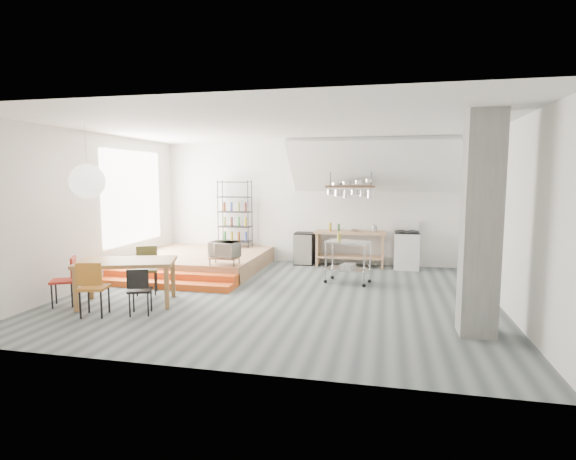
% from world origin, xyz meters
% --- Properties ---
extents(floor, '(8.00, 8.00, 0.00)m').
position_xyz_m(floor, '(0.00, 0.00, 0.00)').
color(floor, '#4B5556').
rests_on(floor, ground).
extents(wall_back, '(8.00, 0.04, 3.20)m').
position_xyz_m(wall_back, '(0.00, 3.50, 1.60)').
color(wall_back, silver).
rests_on(wall_back, ground).
extents(wall_left, '(0.04, 7.00, 3.20)m').
position_xyz_m(wall_left, '(-4.00, 0.00, 1.60)').
color(wall_left, silver).
rests_on(wall_left, ground).
extents(wall_right, '(0.04, 7.00, 3.20)m').
position_xyz_m(wall_right, '(4.00, 0.00, 1.60)').
color(wall_right, silver).
rests_on(wall_right, ground).
extents(ceiling, '(8.00, 7.00, 0.02)m').
position_xyz_m(ceiling, '(0.00, 0.00, 3.20)').
color(ceiling, white).
rests_on(ceiling, wall_back).
extents(slope_ceiling, '(4.40, 1.44, 1.32)m').
position_xyz_m(slope_ceiling, '(1.80, 2.90, 2.55)').
color(slope_ceiling, white).
rests_on(slope_ceiling, wall_back).
extents(window_pane, '(0.02, 2.50, 2.20)m').
position_xyz_m(window_pane, '(-3.98, 1.50, 1.80)').
color(window_pane, white).
rests_on(window_pane, wall_left).
extents(platform, '(3.00, 3.00, 0.40)m').
position_xyz_m(platform, '(-2.50, 2.00, 0.20)').
color(platform, '#A67B53').
rests_on(platform, ground).
extents(step_lower, '(3.00, 0.35, 0.13)m').
position_xyz_m(step_lower, '(-2.50, 0.05, 0.07)').
color(step_lower, orange).
rests_on(step_lower, ground).
extents(step_upper, '(3.00, 0.35, 0.27)m').
position_xyz_m(step_upper, '(-2.50, 0.40, 0.13)').
color(step_upper, orange).
rests_on(step_upper, ground).
extents(concrete_column, '(0.50, 0.50, 3.20)m').
position_xyz_m(concrete_column, '(3.30, -1.50, 1.60)').
color(concrete_column, slate).
rests_on(concrete_column, ground).
extents(kitchen_counter, '(1.80, 0.60, 0.91)m').
position_xyz_m(kitchen_counter, '(1.10, 3.15, 0.63)').
color(kitchen_counter, '#A67B53').
rests_on(kitchen_counter, ground).
extents(stove, '(0.60, 0.60, 1.18)m').
position_xyz_m(stove, '(2.50, 3.16, 0.48)').
color(stove, white).
rests_on(stove, ground).
extents(pot_rack, '(1.20, 0.50, 1.43)m').
position_xyz_m(pot_rack, '(1.13, 2.92, 1.98)').
color(pot_rack, '#44281B').
rests_on(pot_rack, ceiling).
extents(wire_shelving, '(0.88, 0.38, 1.80)m').
position_xyz_m(wire_shelving, '(-2.00, 3.20, 1.33)').
color(wire_shelving, black).
rests_on(wire_shelving, platform).
extents(microwave_shelf, '(0.60, 0.40, 0.16)m').
position_xyz_m(microwave_shelf, '(-1.40, 0.75, 0.55)').
color(microwave_shelf, '#A67B53').
rests_on(microwave_shelf, platform).
extents(paper_lantern, '(0.60, 0.60, 0.60)m').
position_xyz_m(paper_lantern, '(-3.11, -1.36, 2.20)').
color(paper_lantern, white).
rests_on(paper_lantern, ceiling).
extents(dining_table, '(1.89, 1.43, 0.79)m').
position_xyz_m(dining_table, '(-2.54, -1.17, 0.71)').
color(dining_table, olive).
rests_on(dining_table, ground).
extents(chair_mustard, '(0.51, 0.51, 0.92)m').
position_xyz_m(chair_mustard, '(-2.65, -2.00, 0.55)').
color(chair_mustard, '#B26B1E').
rests_on(chair_mustard, ground).
extents(chair_black, '(0.46, 0.46, 0.79)m').
position_xyz_m(chair_black, '(-1.95, -1.75, 0.47)').
color(chair_black, black).
rests_on(chair_black, ground).
extents(chair_olive, '(0.56, 0.56, 0.92)m').
position_xyz_m(chair_olive, '(-2.60, -0.39, 0.55)').
color(chair_olive, brown).
rests_on(chair_olive, ground).
extents(chair_red, '(0.54, 0.54, 0.87)m').
position_xyz_m(chair_red, '(-3.52, -1.49, 0.52)').
color(chair_red, '#AA2418').
rests_on(chair_red, ground).
extents(rolling_cart, '(1.01, 0.71, 0.91)m').
position_xyz_m(rolling_cart, '(1.20, 1.28, 0.59)').
color(rolling_cart, silver).
rests_on(rolling_cart, ground).
extents(mini_fridge, '(0.49, 0.49, 0.84)m').
position_xyz_m(mini_fridge, '(-0.10, 3.20, 0.42)').
color(mini_fridge, black).
rests_on(mini_fridge, ground).
extents(microwave, '(0.66, 0.50, 0.33)m').
position_xyz_m(microwave, '(-1.40, 0.75, 0.73)').
color(microwave, beige).
rests_on(microwave, microwave_shelf).
extents(bowl, '(0.32, 0.32, 0.06)m').
position_xyz_m(bowl, '(1.20, 3.10, 0.94)').
color(bowl, silver).
rests_on(bowl, kitchen_counter).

